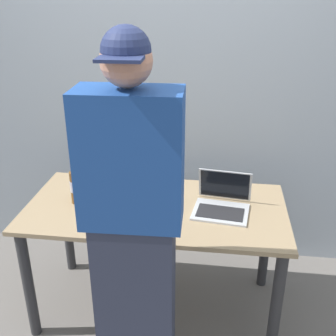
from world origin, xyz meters
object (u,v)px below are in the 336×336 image
(beer_bottle_green, at_px, (92,182))
(beer_bottle_dark, at_px, (76,184))
(person_figure, at_px, (133,235))
(laptop, at_px, (222,202))

(beer_bottle_green, distance_m, beer_bottle_dark, 0.11)
(beer_bottle_green, distance_m, person_figure, 0.74)
(beer_bottle_green, height_order, person_figure, person_figure)
(laptop, distance_m, beer_bottle_green, 0.79)
(beer_bottle_dark, height_order, person_figure, person_figure)
(beer_bottle_green, height_order, beer_bottle_dark, beer_bottle_dark)
(beer_bottle_dark, bearing_deg, person_figure, -49.66)
(beer_bottle_green, relative_size, beer_bottle_dark, 0.93)
(laptop, bearing_deg, beer_bottle_green, 176.73)
(beer_bottle_dark, bearing_deg, laptop, 2.26)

